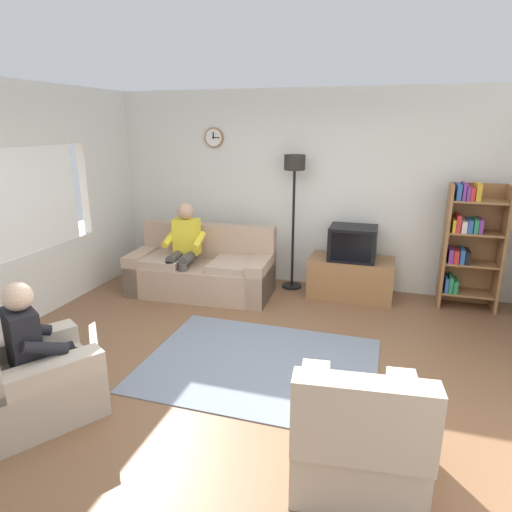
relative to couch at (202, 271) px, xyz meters
name	(u,v)px	position (x,y,z in m)	size (l,w,h in m)	color
ground_plane	(251,372)	(1.27, -1.79, -0.31)	(12.00, 12.00, 0.00)	brown
back_wall_assembly	(308,190)	(1.27, 0.87, 1.04)	(6.20, 0.17, 2.70)	silver
couch	(202,271)	(0.00, 0.00, 0.00)	(1.94, 0.98, 0.90)	tan
tv_stand	(351,277)	(1.96, 0.47, -0.05)	(1.10, 0.56, 0.52)	olive
tv	(353,243)	(1.96, 0.44, 0.43)	(0.60, 0.49, 0.44)	black
bookshelf	(469,242)	(3.34, 0.53, 0.52)	(0.68, 0.36, 1.57)	olive
floor_lamp	(294,185)	(1.13, 0.56, 1.14)	(0.28, 0.28, 1.85)	black
armchair_near_window	(31,382)	(-0.19, -2.89, -0.02)	(1.15, 1.17, 0.90)	#BCAD99
armchair_near_bookshelf	(357,437)	(2.32, -2.78, -0.02)	(0.89, 0.96, 0.90)	#BCAD99
area_rug	(260,364)	(1.31, -1.62, -0.31)	(2.20, 1.70, 0.01)	slate
person_on_couch	(184,244)	(-0.20, -0.11, 0.39)	(0.53, 0.55, 1.24)	yellow
person_in_left_armchair	(37,342)	(-0.14, -2.81, 0.29)	(0.61, 0.64, 1.12)	black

